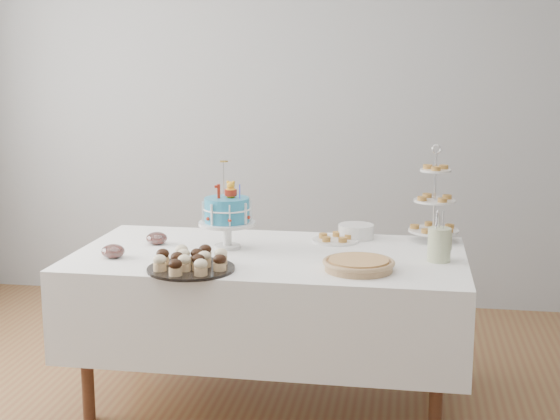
% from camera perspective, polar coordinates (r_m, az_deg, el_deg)
% --- Properties ---
extents(walls, '(5.04, 4.04, 2.70)m').
position_cam_1_polar(walls, '(3.47, -1.72, 4.96)').
color(walls, '#9C9FA1').
rests_on(walls, floor).
extents(table, '(1.92, 1.02, 0.77)m').
position_cam_1_polar(table, '(3.92, -0.79, -6.39)').
color(table, white).
rests_on(table, floor).
extents(birthday_cake, '(0.29, 0.29, 0.44)m').
position_cam_1_polar(birthday_cake, '(3.94, -3.89, -1.09)').
color(birthday_cake, white).
rests_on(birthday_cake, table).
extents(cupcake_tray, '(0.40, 0.40, 0.09)m').
position_cam_1_polar(cupcake_tray, '(3.56, -6.54, -3.70)').
color(cupcake_tray, black).
rests_on(cupcake_tray, table).
extents(pie, '(0.33, 0.33, 0.05)m').
position_cam_1_polar(pie, '(3.56, 5.77, -3.96)').
color(pie, tan).
rests_on(pie, table).
extents(tiered_stand, '(0.26, 0.26, 0.51)m').
position_cam_1_polar(tiered_stand, '(4.15, 11.24, 0.63)').
color(tiered_stand, silver).
rests_on(tiered_stand, table).
extents(plate_stack, '(0.19, 0.19, 0.07)m').
position_cam_1_polar(plate_stack, '(4.19, 5.58, -1.57)').
color(plate_stack, white).
rests_on(plate_stack, table).
extents(pastry_plate, '(0.25, 0.25, 0.04)m').
position_cam_1_polar(pastry_plate, '(4.10, 4.08, -2.10)').
color(pastry_plate, white).
rests_on(pastry_plate, table).
extents(jam_bowl_a, '(0.11, 0.11, 0.07)m').
position_cam_1_polar(jam_bowl_a, '(3.85, -12.12, -2.98)').
color(jam_bowl_a, silver).
rests_on(jam_bowl_a, table).
extents(jam_bowl_b, '(0.11, 0.11, 0.06)m').
position_cam_1_polar(jam_bowl_b, '(4.08, -9.01, -2.07)').
color(jam_bowl_b, silver).
rests_on(jam_bowl_b, table).
extents(utensil_pitcher, '(0.11, 0.11, 0.25)m').
position_cam_1_polar(utensil_pitcher, '(3.76, 11.57, -2.40)').
color(utensil_pitcher, silver).
rests_on(utensil_pitcher, table).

